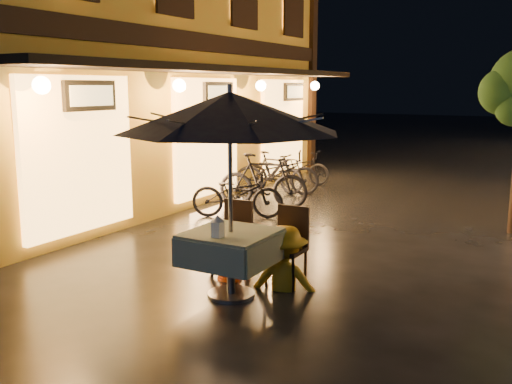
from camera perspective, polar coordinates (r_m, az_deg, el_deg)
The scene contains 14 objects.
ground at distance 7.02m, azimuth 0.32°, elevation -9.78°, with size 90.00×90.00×0.00m, color black.
west_building at distance 13.28m, azimuth -13.59°, elevation 15.75°, with size 5.90×11.40×7.40m.
cafe_table at distance 6.66m, azimuth -2.53°, elevation -5.59°, with size 0.99×0.99×0.78m.
patio_umbrella at distance 6.41m, azimuth -2.65°, elevation 7.94°, with size 2.56×2.56×2.46m.
cafe_chair_left at distance 7.48m, azimuth -2.17°, elevation -4.17°, with size 0.42×0.42×0.97m.
cafe_chair_right at distance 7.11m, azimuth 3.36°, elevation -4.96°, with size 0.42×0.42×0.97m.
table_lantern at distance 6.36m, azimuth -3.85°, elevation -3.31°, with size 0.16×0.16×0.25m.
person_orange at distance 7.31m, azimuth -2.69°, elevation -3.28°, with size 0.67×0.52×1.38m, color #DE3F05.
person_yellow at distance 6.89m, azimuth 2.94°, elevation -3.58°, with size 0.98×0.56×1.52m, color gold.
bicycle_0 at distance 10.68m, azimuth -1.86°, elevation -0.18°, with size 0.60×1.73×0.91m, color black.
bicycle_1 at distance 11.51m, azimuth 0.70°, elevation 1.11°, with size 0.52×1.84×1.11m, color black.
bicycle_2 at distance 12.97m, azimuth 2.11°, elevation 1.94°, with size 0.67×1.91×1.01m, color black.
bicycle_3 at distance 13.23m, azimuth 1.77°, elevation 1.99°, with size 0.45×1.58×0.95m, color black.
bicycle_4 at distance 14.49m, azimuth 4.36°, elevation 2.50°, with size 0.56×1.60×0.84m, color black.
Camera 1 is at (3.18, -5.76, 2.43)m, focal length 40.00 mm.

